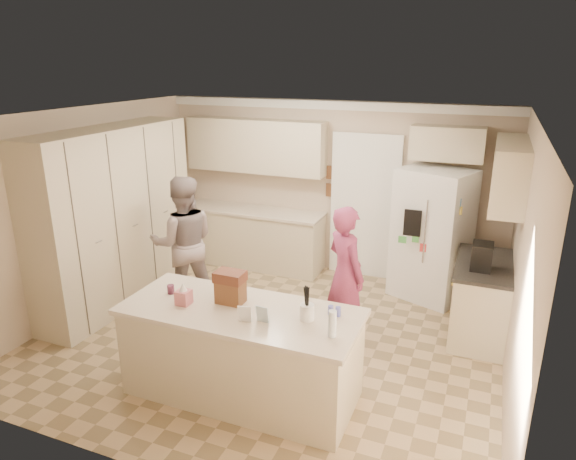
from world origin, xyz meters
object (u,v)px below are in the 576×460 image
at_px(coffee_maker, 482,256).
at_px(utensil_crock, 307,312).
at_px(teen_girl, 345,274).
at_px(teen_boy, 184,243).
at_px(refrigerator, 432,235).
at_px(tissue_box, 184,297).
at_px(dollhouse_body, 231,292).
at_px(island_base, 242,354).

bearing_deg(coffee_maker, utensil_crock, -127.12).
xyz_separation_m(utensil_crock, teen_girl, (-0.03, 1.39, -0.19)).
height_order(coffee_maker, teen_boy, teen_boy).
bearing_deg(utensil_crock, coffee_maker, 52.88).
bearing_deg(refrigerator, tissue_box, -100.74).
relative_size(refrigerator, dollhouse_body, 6.92).
height_order(island_base, teen_boy, teen_boy).
xyz_separation_m(island_base, teen_boy, (-1.57, 1.47, 0.44)).
distance_m(island_base, dollhouse_body, 0.62).
height_order(refrigerator, tissue_box, refrigerator).
bearing_deg(island_base, coffee_maker, 42.83).
bearing_deg(tissue_box, refrigerator, 57.65).
distance_m(utensil_crock, teen_boy, 2.64).
distance_m(refrigerator, utensil_crock, 3.01).
height_order(refrigerator, utensil_crock, refrigerator).
xyz_separation_m(teen_boy, teen_girl, (2.19, -0.03, -0.07)).
relative_size(utensil_crock, dollhouse_body, 0.58).
distance_m(teen_boy, teen_girl, 2.19).
bearing_deg(utensil_crock, refrigerator, 75.76).
bearing_deg(teen_girl, teen_boy, 39.34).
height_order(utensil_crock, dollhouse_body, dollhouse_body).
distance_m(utensil_crock, dollhouse_body, 0.80).
bearing_deg(teen_boy, coffee_maker, 152.64).
xyz_separation_m(utensil_crock, dollhouse_body, (-0.80, 0.05, 0.04)).
xyz_separation_m(coffee_maker, tissue_box, (-2.60, -2.00, -0.07)).
bearing_deg(island_base, refrigerator, 64.87).
bearing_deg(dollhouse_body, teen_boy, 136.18).
bearing_deg(island_base, dollhouse_body, 146.31).
distance_m(refrigerator, tissue_box, 3.62).
relative_size(island_base, teen_boy, 1.24).
xyz_separation_m(refrigerator, teen_boy, (-2.96, -1.49, -0.02)).
bearing_deg(dollhouse_body, tissue_box, -153.43).
relative_size(refrigerator, coffee_maker, 6.00).
bearing_deg(teen_boy, teen_girl, 145.09).
xyz_separation_m(tissue_box, teen_boy, (-1.02, 1.57, -0.11)).
xyz_separation_m(coffee_maker, dollhouse_body, (-2.20, -1.80, -0.03)).
relative_size(utensil_crock, teen_girl, 0.09).
bearing_deg(teen_boy, tissue_box, 89.00).
distance_m(refrigerator, teen_girl, 1.71).
distance_m(coffee_maker, teen_girl, 1.53).
relative_size(tissue_box, teen_girl, 0.09).
bearing_deg(teen_boy, dollhouse_body, 102.01).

